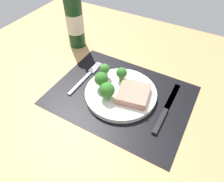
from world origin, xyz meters
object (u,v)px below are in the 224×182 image
(wine_bottle, at_px, (75,19))
(plate, at_px, (121,93))
(knife, at_px, (165,111))
(steak, at_px, (134,93))
(fork, at_px, (86,77))

(wine_bottle, bearing_deg, plate, -30.28)
(knife, bearing_deg, wine_bottle, 158.21)
(plate, bearing_deg, steak, 5.99)
(fork, xyz_separation_m, knife, (0.30, -0.01, 0.00))
(steak, distance_m, fork, 0.19)
(steak, bearing_deg, wine_bottle, 153.60)
(plate, height_order, steak, steak)
(steak, bearing_deg, knife, 0.38)
(plate, distance_m, wine_bottle, 0.36)
(plate, height_order, wine_bottle, wine_bottle)
(steak, bearing_deg, fork, 177.12)
(fork, xyz_separation_m, wine_bottle, (-0.15, 0.16, 0.11))
(steak, distance_m, wine_bottle, 0.39)
(steak, height_order, knife, steak)
(steak, distance_m, knife, 0.11)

